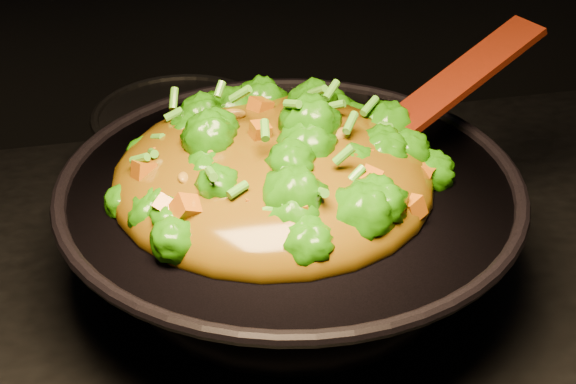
{
  "coord_description": "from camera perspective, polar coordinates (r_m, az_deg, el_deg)",
  "views": [
    {
      "loc": [
        -0.15,
        -0.61,
        1.48
      ],
      "look_at": [
        0.01,
        0.1,
        1.01
      ],
      "focal_mm": 55.0,
      "sensor_mm": 36.0,
      "label": 1
    }
  ],
  "objects": [
    {
      "name": "spatula",
      "position": [
        0.91,
        9.06,
        5.68
      ],
      "size": [
        0.27,
        0.14,
        0.12
      ],
      "primitive_type": "cube",
      "rotation": [
        0.0,
        -0.38,
        0.37
      ],
      "color": "#3C1809",
      "rests_on": "wok"
    },
    {
      "name": "stir_fry",
      "position": [
        0.83,
        -1.03,
        3.65
      ],
      "size": [
        0.41,
        0.41,
        0.11
      ],
      "primitive_type": null,
      "rotation": [
        0.0,
        0.0,
        -0.38
      ],
      "color": "#206807",
      "rests_on": "wok"
    },
    {
      "name": "wok",
      "position": [
        0.89,
        0.14,
        -2.88
      ],
      "size": [
        0.51,
        0.51,
        0.12
      ],
      "primitive_type": null,
      "rotation": [
        0.0,
        0.0,
        -0.18
      ],
      "color": "black",
      "rests_on": "stovetop"
    },
    {
      "name": "back_pot",
      "position": [
        1.05,
        -6.74,
        2.49
      ],
      "size": [
        0.21,
        0.21,
        0.11
      ],
      "primitive_type": "cylinder",
      "rotation": [
        0.0,
        0.0,
        -0.09
      ],
      "color": "black",
      "rests_on": "stovetop"
    }
  ]
}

